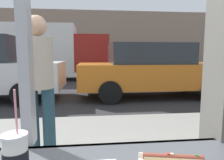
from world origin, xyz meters
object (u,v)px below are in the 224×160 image
Objects in this scene: soda_cup_left at (16,156)px; box_truck at (47,50)px; pedestrian at (39,80)px; parked_car_orange at (151,70)px.

soda_cup_left is 0.05× the size of box_truck.
soda_cup_left is 1.64m from pedestrian.
box_truck reaches higher than parked_car_orange.
parked_car_orange reaches higher than soda_cup_left.
box_truck reaches higher than soda_cup_left.
soda_cup_left is 0.07× the size of parked_car_orange.
box_truck is (-4.23, 4.92, 0.70)m from parked_car_orange.
box_truck reaches higher than pedestrian.
parked_car_orange is at bearing 68.55° from soda_cup_left.
box_truck is 9.09m from pedestrian.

